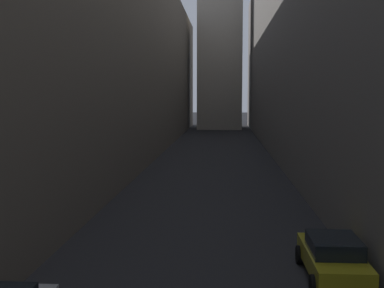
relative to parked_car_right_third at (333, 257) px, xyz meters
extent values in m
plane|color=#232326|center=(-4.40, 30.31, -0.75)|extent=(264.00, 264.00, 0.00)
cube|color=#60594F|center=(-15.23, 32.31, 9.00)|extent=(10.65, 108.00, 19.50)
cube|color=slate|center=(6.35, 32.31, 10.93)|extent=(10.50, 108.00, 23.35)
cube|color=#A59919|center=(0.00, 0.04, -0.12)|extent=(1.66, 4.30, 0.61)
cube|color=black|center=(0.00, -0.13, 0.44)|extent=(1.53, 2.03, 0.49)
cylinder|color=black|center=(-0.83, 1.51, -0.42)|extent=(0.22, 0.65, 0.65)
cylinder|color=black|center=(0.83, 1.51, -0.42)|extent=(0.22, 0.65, 0.65)
cylinder|color=black|center=(-0.83, -1.42, -0.42)|extent=(0.22, 0.65, 0.65)
cylinder|color=black|center=(0.83, -1.42, -0.42)|extent=(0.22, 0.65, 0.65)
camera|label=1|loc=(-3.51, -16.14, 5.18)|focal=47.47mm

